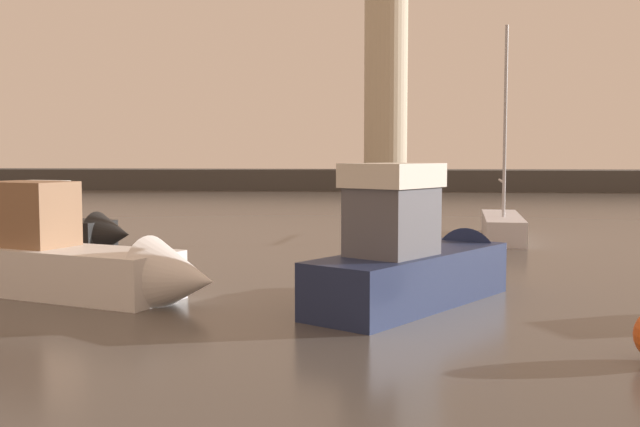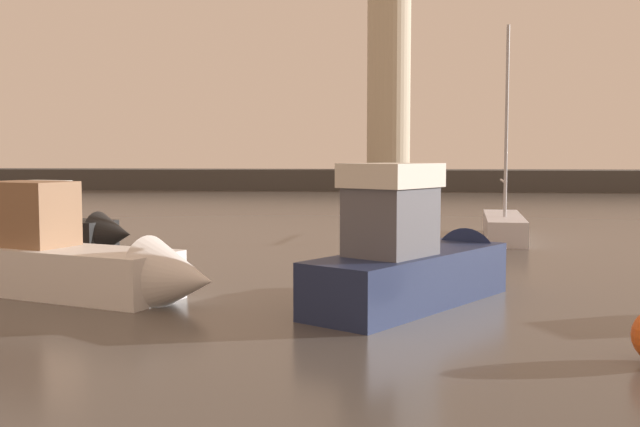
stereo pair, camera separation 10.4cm
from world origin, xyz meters
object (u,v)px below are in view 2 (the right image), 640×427
at_px(motorboat_1, 81,262).
at_px(sailboat_moored, 504,226).
at_px(motorboat_0, 424,259).
at_px(motorboat_5, 64,225).
at_px(lighthouse, 389,65).

distance_m(motorboat_1, sailboat_moored, 16.68).
height_order(motorboat_0, sailboat_moored, sailboat_moored).
bearing_deg(motorboat_5, motorboat_0, -35.79).
bearing_deg(motorboat_0, sailboat_moored, 75.54).
relative_size(lighthouse, motorboat_0, 2.96).
distance_m(lighthouse, motorboat_1, 52.64).
bearing_deg(motorboat_5, motorboat_1, -62.72).
bearing_deg(motorboat_0, lighthouse, 92.28).
height_order(motorboat_0, motorboat_1, motorboat_0).
bearing_deg(motorboat_1, lighthouse, 83.95).
bearing_deg(motorboat_0, motorboat_5, 144.21).
height_order(lighthouse, motorboat_0, lighthouse).
height_order(motorboat_0, motorboat_5, motorboat_0).
distance_m(lighthouse, motorboat_0, 52.08).
bearing_deg(sailboat_moored, motorboat_5, -166.42).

